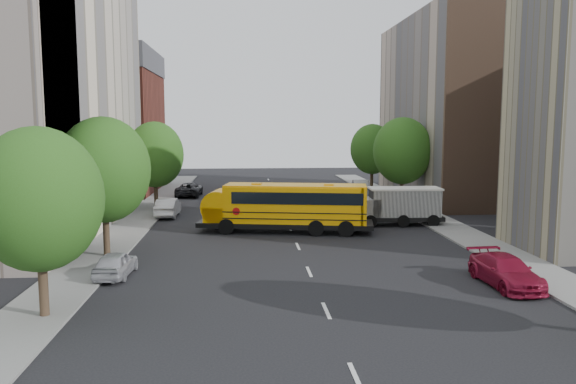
{
  "coord_description": "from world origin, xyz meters",
  "views": [
    {
      "loc": [
        -3.24,
        -35.65,
        7.47
      ],
      "look_at": [
        -0.29,
        2.0,
        2.89
      ],
      "focal_mm": 35.0,
      "sensor_mm": 36.0,
      "label": 1
    }
  ],
  "objects": [
    {
      "name": "building_right_far",
      "position": [
        18.0,
        20.0,
        9.0
      ],
      "size": [
        10.0,
        22.0,
        18.0
      ],
      "primitive_type": "cube",
      "color": "tan",
      "rests_on": "ground"
    },
    {
      "name": "school_bus",
      "position": [
        -0.53,
        2.73,
        1.91
      ],
      "size": [
        12.39,
        4.83,
        3.42
      ],
      "rotation": [
        0.0,
        0.0,
        -0.18
      ],
      "color": "black",
      "rests_on": "ground"
    },
    {
      "name": "parked_car_2",
      "position": [
        -8.99,
        23.05,
        0.72
      ],
      "size": [
        2.63,
        5.26,
        1.43
      ],
      "primitive_type": "imported",
      "rotation": [
        0.0,
        0.0,
        3.09
      ],
      "color": "black",
      "rests_on": "ground"
    },
    {
      "name": "parked_car_1",
      "position": [
        -9.46,
        9.99,
        0.75
      ],
      "size": [
        1.7,
        4.57,
        1.49
      ],
      "primitive_type": "imported",
      "rotation": [
        0.0,
        0.0,
        3.12
      ],
      "color": "silver",
      "rests_on": "ground"
    },
    {
      "name": "safari_truck",
      "position": [
        8.17,
        4.79,
        1.48
      ],
      "size": [
        6.65,
        2.73,
        2.8
      ],
      "rotation": [
        0.0,
        0.0,
        -0.05
      ],
      "color": "black",
      "rests_on": "ground"
    },
    {
      "name": "parked_car_0",
      "position": [
        -9.6,
        -8.11,
        0.64
      ],
      "size": [
        1.73,
        3.85,
        1.28
      ],
      "primitive_type": "imported",
      "rotation": [
        0.0,
        0.0,
        3.09
      ],
      "color": "#AFAFB6",
      "rests_on": "ground"
    },
    {
      "name": "parked_car_4",
      "position": [
        8.86,
        16.8,
        0.7
      ],
      "size": [
        1.76,
        4.17,
        1.41
      ],
      "primitive_type": "imported",
      "rotation": [
        0.0,
        0.0,
        0.02
      ],
      "color": "#36455E",
      "rests_on": "ground"
    },
    {
      "name": "building_left_cream",
      "position": [
        -18.0,
        6.0,
        10.0
      ],
      "size": [
        10.0,
        26.0,
        20.0
      ],
      "primitive_type": "cube",
      "color": "beige",
      "rests_on": "ground"
    },
    {
      "name": "building_left_redbrick",
      "position": [
        -18.0,
        28.0,
        6.5
      ],
      "size": [
        10.0,
        15.0,
        13.0
      ],
      "primitive_type": "cube",
      "color": "maroon",
      "rests_on": "ground"
    },
    {
      "name": "building_right_sidewall",
      "position": [
        18.0,
        9.0,
        9.0
      ],
      "size": [
        10.1,
        0.3,
        18.0
      ],
      "primitive_type": "cube",
      "color": "brown",
      "rests_on": "ground"
    },
    {
      "name": "street_tree_2",
      "position": [
        -11.0,
        14.0,
        4.83
      ],
      "size": [
        4.99,
        4.99,
        7.71
      ],
      "color": "#38281C",
      "rests_on": "ground"
    },
    {
      "name": "street_tree_5",
      "position": [
        11.0,
        26.0,
        4.7
      ],
      "size": [
        4.86,
        4.86,
        7.51
      ],
      "color": "#38281C",
      "rests_on": "ground"
    },
    {
      "name": "parked_car_5",
      "position": [
        9.14,
        22.73,
        0.78
      ],
      "size": [
        2.11,
        4.89,
        1.57
      ],
      "primitive_type": "imported",
      "rotation": [
        0.0,
        0.0,
        -0.1
      ],
      "color": "#A09F9A",
      "rests_on": "ground"
    },
    {
      "name": "ground",
      "position": [
        0.0,
        0.0,
        0.0
      ],
      "size": [
        120.0,
        120.0,
        0.0
      ],
      "primitive_type": "plane",
      "color": "black",
      "rests_on": "ground"
    },
    {
      "name": "street_tree_4",
      "position": [
        11.0,
        14.0,
        5.08
      ],
      "size": [
        5.25,
        5.25,
        8.1
      ],
      "color": "#38281C",
      "rests_on": "ground"
    },
    {
      "name": "parked_car_3",
      "position": [
        8.8,
        -11.16,
        0.7
      ],
      "size": [
        2.19,
        4.92,
        1.4
      ],
      "primitive_type": "imported",
      "rotation": [
        0.0,
        0.0,
        0.05
      ],
      "color": "maroon",
      "rests_on": "ground"
    },
    {
      "name": "sidewalk_left",
      "position": [
        -11.5,
        5.0,
        0.06
      ],
      "size": [
        3.0,
        80.0,
        0.12
      ],
      "primitive_type": "cube",
      "color": "slate",
      "rests_on": "ground"
    },
    {
      "name": "sidewalk_right",
      "position": [
        11.5,
        5.0,
        0.06
      ],
      "size": [
        3.0,
        80.0,
        0.12
      ],
      "primitive_type": "cube",
      "color": "slate",
      "rests_on": "ground"
    },
    {
      "name": "lane_markings",
      "position": [
        0.0,
        10.0,
        0.01
      ],
      "size": [
        0.15,
        64.0,
        0.01
      ],
      "primitive_type": "cube",
      "color": "silver",
      "rests_on": "ground"
    },
    {
      "name": "street_tree_0",
      "position": [
        -11.0,
        -14.0,
        4.64
      ],
      "size": [
        4.8,
        4.8,
        7.41
      ],
      "color": "#38281C",
      "rests_on": "ground"
    },
    {
      "name": "street_tree_1",
      "position": [
        -11.0,
        -4.0,
        4.95
      ],
      "size": [
        5.12,
        5.12,
        7.9
      ],
      "color": "#38281C",
      "rests_on": "ground"
    }
  ]
}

